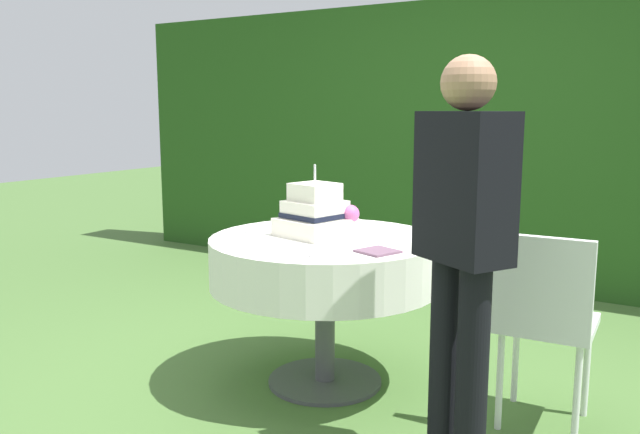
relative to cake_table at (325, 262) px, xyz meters
name	(u,v)px	position (x,y,z in m)	size (l,w,h in m)	color
ground_plane	(325,382)	(0.00, 0.00, -0.64)	(20.00, 20.00, 0.00)	#476B33
foliage_hedge	(480,143)	(0.00, 2.48, 0.49)	(6.74, 0.40, 2.26)	#234C19
cake_table	(325,262)	(0.00, 0.00, 0.00)	(1.16, 1.16, 0.77)	#4C4C51
wedding_cake	(316,215)	(-0.07, 0.02, 0.24)	(0.39, 0.39, 0.36)	silver
serving_plate_near	(255,232)	(-0.38, -0.08, 0.13)	(0.11, 0.11, 0.01)	white
serving_plate_far	(257,239)	(-0.25, -0.24, 0.13)	(0.11, 0.11, 0.01)	white
serving_plate_left	(326,256)	(0.22, -0.37, 0.13)	(0.14, 0.14, 0.01)	white
serving_plate_right	(371,229)	(0.11, 0.30, 0.13)	(0.12, 0.12, 0.01)	white
napkin_stack	(378,251)	(0.38, -0.18, 0.13)	(0.16, 0.16, 0.01)	#6B4C60
garden_chair	(545,312)	(1.07, 0.05, -0.10)	(0.42, 0.42, 0.89)	white
standing_person	(463,240)	(0.87, -0.47, 0.29)	(0.41, 0.36, 1.60)	black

